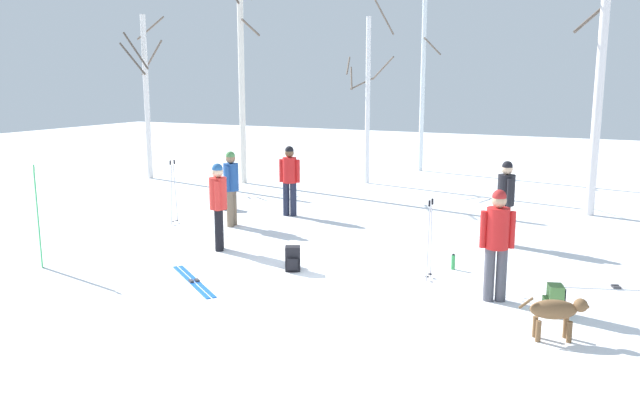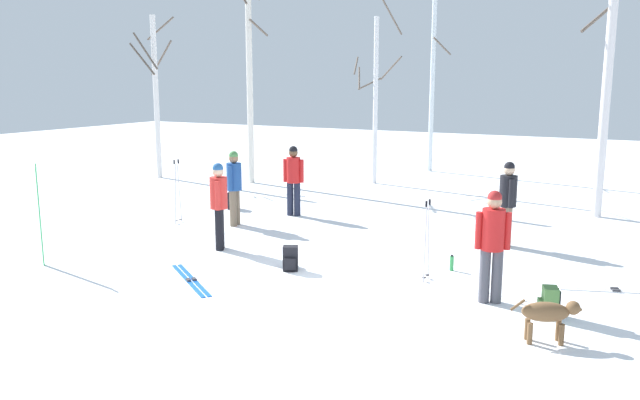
% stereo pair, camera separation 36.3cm
% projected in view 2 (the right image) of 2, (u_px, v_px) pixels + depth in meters
% --- Properties ---
extents(ground_plane, '(60.00, 60.00, 0.00)m').
position_uv_depth(ground_plane, '(294.00, 290.00, 10.35)').
color(ground_plane, white).
extents(person_0, '(0.49, 0.34, 1.72)m').
position_uv_depth(person_0, '(493.00, 239.00, 9.61)').
color(person_0, '#4C4C56').
rests_on(person_0, ground_plane).
extents(person_1, '(0.34, 0.47, 1.72)m').
position_uv_depth(person_1, '(508.00, 198.00, 12.85)').
color(person_1, '#72604C').
rests_on(person_1, ground_plane).
extents(person_2, '(0.34, 0.51, 1.72)m').
position_uv_depth(person_2, '(234.00, 183.00, 14.70)').
color(person_2, '#72604C').
rests_on(person_2, ground_plane).
extents(person_3, '(0.51, 0.34, 1.72)m').
position_uv_depth(person_3, '(294.00, 176.00, 15.76)').
color(person_3, '#1E2338').
rests_on(person_3, ground_plane).
extents(person_4, '(0.34, 0.46, 1.72)m').
position_uv_depth(person_4, '(219.00, 200.00, 12.65)').
color(person_4, black).
rests_on(person_4, ground_plane).
extents(dog, '(0.85, 0.43, 0.57)m').
position_uv_depth(dog, '(549.00, 314.00, 8.23)').
color(dog, brown).
rests_on(dog, ground_plane).
extents(ski_pair_planted_0, '(0.20, 0.14, 1.85)m').
position_uv_depth(ski_pair_planted_0, '(40.00, 215.00, 11.60)').
color(ski_pair_planted_0, green).
rests_on(ski_pair_planted_0, ground_plane).
extents(ski_pair_lying_0, '(1.76, 0.74, 0.05)m').
position_uv_depth(ski_pair_lying_0, '(618.00, 291.00, 10.29)').
color(ski_pair_lying_0, white).
rests_on(ski_pair_lying_0, ground_plane).
extents(ski_pair_lying_1, '(1.65, 1.27, 0.05)m').
position_uv_depth(ski_pair_lying_1, '(191.00, 280.00, 10.84)').
color(ski_pair_lying_1, blue).
rests_on(ski_pair_lying_1, ground_plane).
extents(ski_poles_0, '(0.07, 0.26, 1.37)m').
position_uv_depth(ski_poles_0, '(427.00, 238.00, 10.71)').
color(ski_poles_0, '#B2B2BC').
rests_on(ski_poles_0, ground_plane).
extents(ski_poles_1, '(0.07, 0.25, 1.49)m').
position_uv_depth(ski_poles_1, '(177.00, 190.00, 14.95)').
color(ski_poles_1, '#B2B2BC').
rests_on(ski_poles_1, ground_plane).
extents(backpack_0, '(0.34, 0.32, 0.44)m').
position_uv_depth(backpack_0, '(233.00, 201.00, 16.70)').
color(backpack_0, black).
rests_on(backpack_0, ground_plane).
extents(backpack_1, '(0.33, 0.31, 0.44)m').
position_uv_depth(backpack_1, '(549.00, 302.00, 9.15)').
color(backpack_1, '#4C7F3F').
rests_on(backpack_1, ground_plane).
extents(backpack_2, '(0.32, 0.34, 0.44)m').
position_uv_depth(backpack_2, '(290.00, 259.00, 11.36)').
color(backpack_2, black).
rests_on(backpack_2, ground_plane).
extents(water_bottle_0, '(0.07, 0.07, 0.28)m').
position_uv_depth(water_bottle_0, '(452.00, 263.00, 11.37)').
color(water_bottle_0, green).
rests_on(water_bottle_0, ground_plane).
extents(birch_tree_0, '(1.12, 1.22, 5.34)m').
position_uv_depth(birch_tree_0, '(156.00, 93.00, 21.47)').
color(birch_tree_0, silver).
rests_on(birch_tree_0, ground_plane).
extents(birch_tree_1, '(1.04, 0.89, 7.49)m').
position_uv_depth(birch_tree_1, '(249.00, 61.00, 20.20)').
color(birch_tree_1, silver).
rests_on(birch_tree_1, ground_plane).
extents(birch_tree_2, '(1.62, 1.62, 5.74)m').
position_uv_depth(birch_tree_2, '(375.00, 96.00, 20.28)').
color(birch_tree_2, white).
rests_on(birch_tree_2, ground_plane).
extents(birch_tree_3, '(1.34, 0.96, 7.53)m').
position_uv_depth(birch_tree_3, '(433.00, 60.00, 22.73)').
color(birch_tree_3, silver).
rests_on(birch_tree_3, ground_plane).
extents(birch_tree_4, '(1.56, 1.55, 7.75)m').
position_uv_depth(birch_tree_4, '(610.00, 48.00, 15.06)').
color(birch_tree_4, silver).
rests_on(birch_tree_4, ground_plane).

